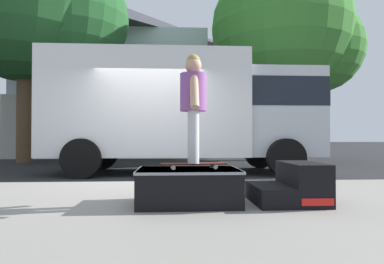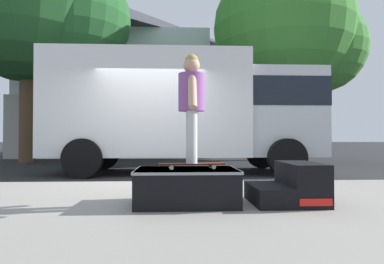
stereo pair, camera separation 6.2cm
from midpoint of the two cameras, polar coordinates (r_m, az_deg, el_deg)
The scene contains 10 objects.
ground_plane at distance 6.74m, azimuth -7.48°, elevation -8.77°, with size 140.00×140.00×0.00m, color black.
sidewalk_slab at distance 3.79m, azimuth -11.35°, elevation -13.93°, with size 50.00×5.00×0.12m, color gray.
skate_box at distance 4.05m, azimuth -0.48°, elevation -9.04°, with size 1.20×0.87×0.42m.
kicker_ramp at distance 4.29m, azimuth 16.89°, elevation -8.82°, with size 0.82×0.85×0.49m.
skateboard at distance 4.02m, azimuth 0.37°, elevation -5.48°, with size 0.80×0.28×0.07m.
skater_kid at distance 4.03m, azimuth 0.37°, elevation 5.65°, with size 0.32×0.67×1.31m.
box_truck at distance 8.89m, azimuth -0.85°, elevation 4.08°, with size 6.91×2.63×3.05m.
street_tree_main at distance 15.24m, azimuth 16.56°, elevation 15.69°, with size 6.38×5.80×8.35m.
street_tree_neighbour at distance 14.47m, azimuth -24.52°, elevation 19.42°, with size 6.89×6.27×9.26m.
house_behind at distance 19.47m, azimuth -11.45°, elevation 8.84°, with size 9.54×8.22×8.40m.
Camera 2 is at (0.58, -6.65, 0.91)m, focal length 31.37 mm.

